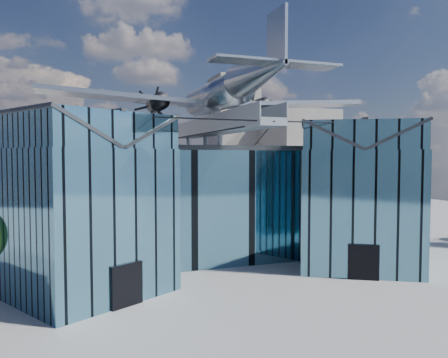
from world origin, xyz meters
name	(u,v)px	position (x,y,z in m)	size (l,w,h in m)	color
ground_plane	(233,275)	(0.00, 0.00, 0.00)	(120.00, 120.00, 0.00)	gray
museum	(210,196)	(0.00, 5.82, 5.54)	(32.88, 24.50, 17.60)	teal
bg_towers	(144,151)	(1.45, 50.49, 10.01)	(77.00, 24.50, 26.00)	gray
tree_plaza_w	(7,233)	(-15.52, 0.68, 4.02)	(4.69, 4.69, 5.94)	black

